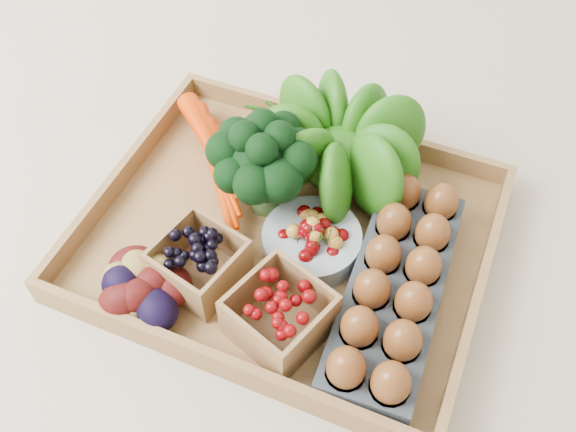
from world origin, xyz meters
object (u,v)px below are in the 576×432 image
at_px(tray, 288,238).
at_px(egg_carton, 394,291).
at_px(cherry_bowl, 312,242).
at_px(broccoli, 264,178).

distance_m(tray, egg_carton, 0.18).
height_order(cherry_bowl, egg_carton, egg_carton).
xyz_separation_m(tray, cherry_bowl, (0.04, -0.01, 0.03)).
bearing_deg(cherry_bowl, egg_carton, -14.07).
distance_m(broccoli, cherry_bowl, 0.11).
relative_size(cherry_bowl, egg_carton, 0.41).
relative_size(tray, cherry_bowl, 4.01).
relative_size(tray, broccoli, 3.64).
bearing_deg(cherry_bowl, broccoli, 152.11).
height_order(tray, cherry_bowl, cherry_bowl).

